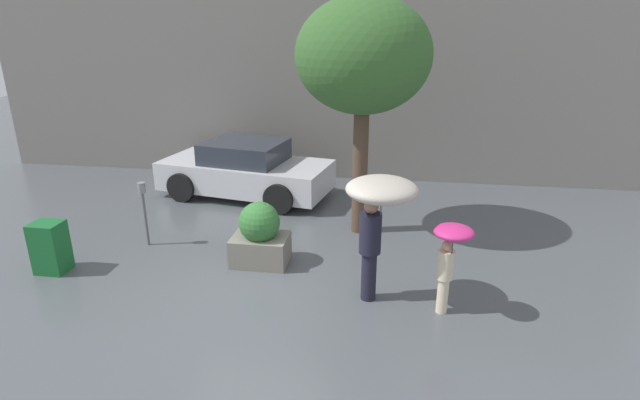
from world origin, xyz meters
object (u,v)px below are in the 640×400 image
object	(u,v)px
person_child	(450,251)
parked_car_near	(246,170)
planter_box	(260,236)
parking_meter	(143,201)
newspaper_box	(50,247)
street_tree	(363,58)
person_adult	(379,204)

from	to	relation	value
person_child	parked_car_near	size ratio (longest dim) A/B	0.33
planter_box	parked_car_near	world-z (taller)	parked_car_near
parking_meter	newspaper_box	world-z (taller)	parking_meter
parking_meter	planter_box	bearing A→B (deg)	-9.81
person_child	newspaper_box	world-z (taller)	person_child
parking_meter	street_tree	bearing A→B (deg)	18.13
newspaper_box	street_tree	bearing A→B (deg)	26.66
person_adult	person_child	world-z (taller)	person_adult
planter_box	person_child	size ratio (longest dim) A/B	0.80
newspaper_box	parking_meter	bearing A→B (deg)	48.33
person_child	parking_meter	bearing A→B (deg)	-141.03
street_tree	newspaper_box	distance (m)	6.45
parked_car_near	parking_meter	distance (m)	3.29
parked_car_near	parking_meter	world-z (taller)	parked_car_near
planter_box	person_adult	world-z (taller)	person_adult
person_adult	parked_car_near	xyz separation A→B (m)	(-3.39, 4.49, -0.96)
street_tree	parked_car_near	bearing A→B (deg)	148.29
person_adult	street_tree	world-z (taller)	street_tree
street_tree	parking_meter	distance (m)	4.90
planter_box	person_adult	distance (m)	2.54
parked_car_near	street_tree	xyz separation A→B (m)	(2.92, -1.81, 2.82)
person_child	parked_car_near	distance (m)	6.49
street_tree	parking_meter	world-z (taller)	street_tree
person_adult	person_child	xyz separation A→B (m)	(1.03, -0.24, -0.56)
parked_car_near	street_tree	size ratio (longest dim) A/B	0.95
street_tree	person_child	bearing A→B (deg)	-62.83
parked_car_near	newspaper_box	world-z (taller)	parked_car_near
person_adult	newspaper_box	distance (m)	5.68
planter_box	parking_meter	distance (m)	2.42
newspaper_box	parked_car_near	bearing A→B (deg)	63.57
parked_car_near	street_tree	world-z (taller)	street_tree
person_child	street_tree	xyz separation A→B (m)	(-1.50, 2.92, 2.42)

